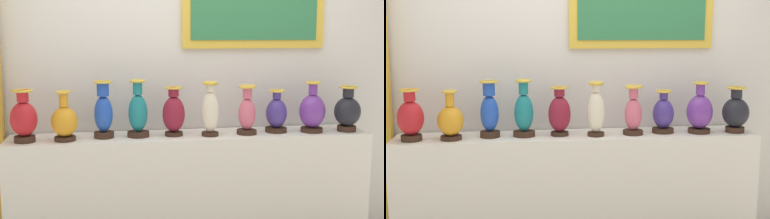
% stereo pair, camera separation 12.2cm
% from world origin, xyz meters
% --- Properties ---
extents(display_shelf, '(2.54, 0.39, 0.90)m').
position_xyz_m(display_shelf, '(0.00, 0.00, 0.45)').
color(display_shelf, silver).
rests_on(display_shelf, ground_plane).
extents(back_wall, '(4.06, 0.14, 3.08)m').
position_xyz_m(back_wall, '(0.01, 0.26, 1.54)').
color(back_wall, silver).
rests_on(back_wall, ground_plane).
extents(vase_crimson, '(0.17, 0.17, 0.35)m').
position_xyz_m(vase_crimson, '(-1.12, -0.07, 1.06)').
color(vase_crimson, '#382319').
rests_on(vase_crimson, display_shelf).
extents(vase_amber, '(0.18, 0.18, 0.34)m').
position_xyz_m(vase_amber, '(-0.87, -0.07, 1.03)').
color(vase_amber, '#382319').
rests_on(vase_amber, display_shelf).
extents(vase_sapphire, '(0.14, 0.14, 0.39)m').
position_xyz_m(vase_sapphire, '(-0.61, -0.01, 1.08)').
color(vase_sapphire, '#382319').
rests_on(vase_sapphire, display_shelf).
extents(vase_teal, '(0.15, 0.15, 0.40)m').
position_xyz_m(vase_teal, '(-0.38, -0.01, 1.07)').
color(vase_teal, '#382319').
rests_on(vase_teal, display_shelf).
extents(vase_burgundy, '(0.16, 0.16, 0.34)m').
position_xyz_m(vase_burgundy, '(-0.13, -0.02, 1.06)').
color(vase_burgundy, '#382319').
rests_on(vase_burgundy, display_shelf).
extents(vase_ivory, '(0.12, 0.12, 0.38)m').
position_xyz_m(vase_ivory, '(0.12, -0.06, 1.08)').
color(vase_ivory, '#382319').
rests_on(vase_ivory, display_shelf).
extents(vase_rose, '(0.14, 0.14, 0.35)m').
position_xyz_m(vase_rose, '(0.38, -0.05, 1.05)').
color(vase_rose, '#382319').
rests_on(vase_rose, display_shelf).
extents(vase_indigo, '(0.16, 0.16, 0.31)m').
position_xyz_m(vase_indigo, '(0.61, -0.02, 1.03)').
color(vase_indigo, '#382319').
rests_on(vase_indigo, display_shelf).
extents(vase_violet, '(0.19, 0.19, 0.37)m').
position_xyz_m(vase_violet, '(0.87, -0.05, 1.05)').
color(vase_violet, '#382319').
rests_on(vase_violet, display_shelf).
extents(vase_onyx, '(0.19, 0.19, 0.33)m').
position_xyz_m(vase_onyx, '(1.13, -0.07, 1.05)').
color(vase_onyx, '#382319').
rests_on(vase_onyx, display_shelf).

